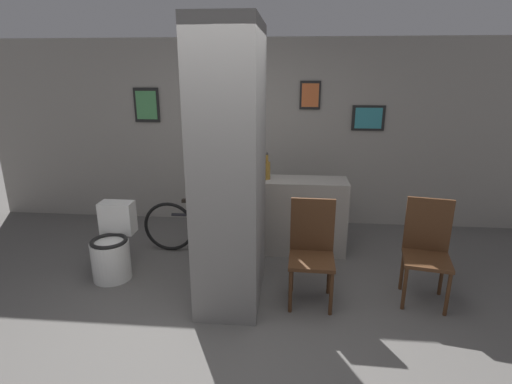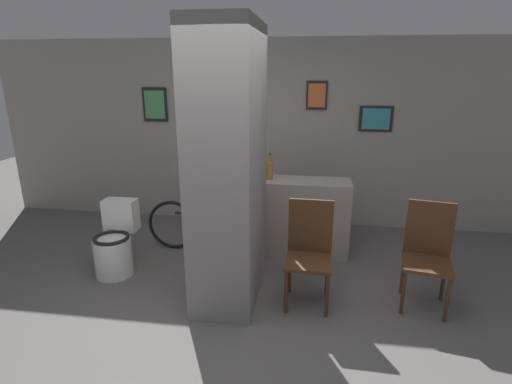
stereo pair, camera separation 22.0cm
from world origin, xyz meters
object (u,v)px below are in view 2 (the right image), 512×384
object	(u,v)px
chair_by_doorway	(428,251)
bicycle	(214,226)
bottle_tall	(270,170)
toilet	(115,245)
chair_near_pillar	(309,249)

from	to	relation	value
chair_by_doorway	bicycle	distance (m)	2.45
chair_by_doorway	bottle_tall	bearing A→B (deg)	160.04
toilet	chair_near_pillar	distance (m)	2.16
bicycle	bottle_tall	bearing A→B (deg)	11.42
toilet	bottle_tall	world-z (taller)	bottle_tall
toilet	chair_near_pillar	xyz separation A→B (m)	(2.13, -0.26, 0.22)
toilet	bicycle	world-z (taller)	toilet
chair_near_pillar	chair_by_doorway	size ratio (longest dim) A/B	1.00
bicycle	chair_by_doorway	bearing A→B (deg)	-19.91
toilet	chair_by_doorway	distance (m)	3.25
bicycle	toilet	bearing A→B (deg)	-144.55
chair_near_pillar	bicycle	xyz separation A→B (m)	(-1.18, 0.94, -0.21)
chair_near_pillar	chair_by_doorway	distance (m)	1.12
bicycle	chair_near_pillar	bearing A→B (deg)	-38.49
toilet	bicycle	xyz separation A→B (m)	(0.95, 0.68, 0.00)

